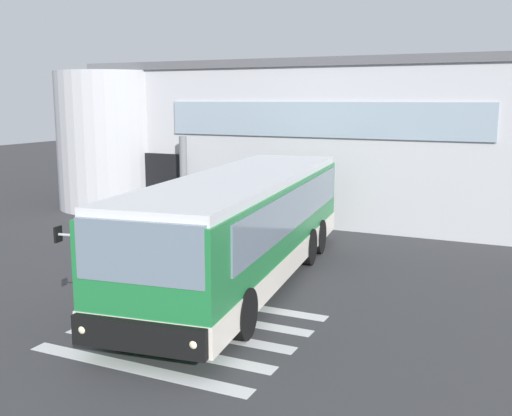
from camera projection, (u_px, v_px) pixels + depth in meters
ground_plane at (208, 267)px, 16.47m from camera, size 80.00×90.00×0.02m
bay_paint_stripes at (190, 332)px, 11.89m from camera, size 4.40×3.96×0.01m
terminal_building at (324, 135)px, 26.51m from camera, size 19.29×13.80×5.89m
entry_support_column at (184, 178)px, 22.70m from camera, size 0.28×0.28×3.14m
bus_main_foreground at (243, 230)px, 14.89m from camera, size 3.92×10.97×2.70m
passenger_near_column at (199, 197)px, 22.19m from camera, size 0.52×0.49×1.68m
passenger_by_doorway at (219, 199)px, 21.95m from camera, size 0.59×0.23×1.68m
safety_bollard_yellow at (234, 223)px, 20.02m from camera, size 0.18×0.18×0.90m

